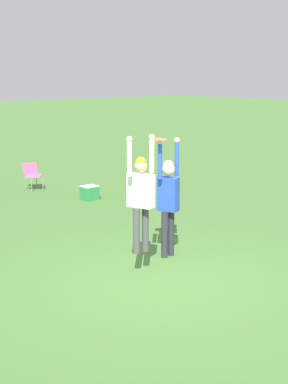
{
  "coord_description": "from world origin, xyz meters",
  "views": [
    {
      "loc": [
        -5.87,
        -6.25,
        3.36
      ],
      "look_at": [
        0.36,
        0.85,
        1.3
      ],
      "focal_mm": 50.0,
      "sensor_mm": 36.0,
      "label": 1
    }
  ],
  "objects_px": {
    "person_defending": "(168,194)",
    "frisbee": "(159,140)",
    "person_jumping": "(141,192)",
    "camping_chair_0": "(32,173)",
    "cooler_box": "(90,193)"
  },
  "relations": [
    {
      "from": "person_jumping",
      "to": "frisbee",
      "type": "height_order",
      "value": "person_jumping"
    },
    {
      "from": "person_jumping",
      "to": "camping_chair_0",
      "type": "height_order",
      "value": "person_jumping"
    },
    {
      "from": "frisbee",
      "to": "person_jumping",
      "type": "bearing_deg",
      "value": -158.34
    },
    {
      "from": "person_defending",
      "to": "frisbee",
      "type": "xyz_separation_m",
      "value": [
        -0.32,
        -0.09,
        1.05
      ]
    },
    {
      "from": "person_defending",
      "to": "frisbee",
      "type": "bearing_deg",
      "value": -94.48
    },
    {
      "from": "person_defending",
      "to": "cooler_box",
      "type": "xyz_separation_m",
      "value": [
        1.65,
        4.84,
        -1.01
      ]
    },
    {
      "from": "cooler_box",
      "to": "frisbee",
      "type": "bearing_deg",
      "value": -111.76
    },
    {
      "from": "frisbee",
      "to": "camping_chair_0",
      "type": "bearing_deg",
      "value": 78.4
    },
    {
      "from": "frisbee",
      "to": "camping_chair_0",
      "type": "xyz_separation_m",
      "value": [
        1.47,
        7.17,
        -1.76
      ]
    },
    {
      "from": "camping_chair_0",
      "to": "frisbee",
      "type": "bearing_deg",
      "value": 116.51
    },
    {
      "from": "person_jumping",
      "to": "person_defending",
      "type": "bearing_deg",
      "value": -90.0
    },
    {
      "from": "person_defending",
      "to": "camping_chair_0",
      "type": "distance_m",
      "value": 7.22
    },
    {
      "from": "frisbee",
      "to": "cooler_box",
      "type": "bearing_deg",
      "value": 68.24
    },
    {
      "from": "person_defending",
      "to": "frisbee",
      "type": "distance_m",
      "value": 1.11
    },
    {
      "from": "cooler_box",
      "to": "person_jumping",
      "type": "bearing_deg",
      "value": -116.77
    }
  ]
}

